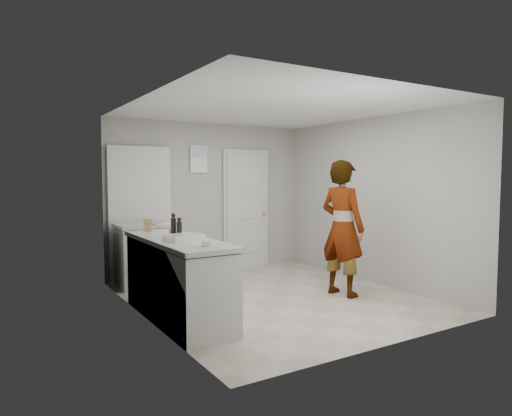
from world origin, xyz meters
TOP-DOWN VIEW (x-y plane):
  - ground at (0.00, 0.00)m, footprint 4.00×4.00m
  - room_shell at (-0.17, 1.95)m, footprint 4.00×4.00m
  - main_counter at (-1.45, -0.20)m, footprint 0.64×1.96m
  - side_counter at (-1.25, 1.55)m, footprint 0.84×0.61m
  - person at (0.86, -0.35)m, footprint 0.56×0.74m
  - cake_mix_box at (-1.53, 0.60)m, footprint 0.11×0.08m
  - spice_jar at (-1.44, 0.02)m, footprint 0.06×0.06m
  - oil_cruet_a at (-1.42, -0.18)m, footprint 0.06×0.06m
  - oil_cruet_b at (-1.45, -0.09)m, footprint 0.06×0.06m
  - baking_dish at (-1.45, -0.38)m, footprint 0.42×0.33m
  - egg_bowl at (-1.40, -0.89)m, footprint 0.13×0.13m
  - papers at (-1.08, 1.41)m, footprint 0.32×0.38m

SIDE VIEW (x-z plane):
  - ground at x=0.00m, z-range 0.00..0.00m
  - main_counter at x=-1.45m, z-range -0.04..0.89m
  - side_counter at x=-1.25m, z-range -0.03..0.89m
  - person at x=0.86m, z-range 0.00..1.84m
  - papers at x=-1.08m, z-range 0.93..0.94m
  - egg_bowl at x=-1.40m, z-range 0.93..0.97m
  - baking_dish at x=-1.45m, z-range 0.92..0.99m
  - spice_jar at x=-1.44m, z-range 0.93..1.01m
  - cake_mix_box at x=-1.53m, z-range 0.93..1.08m
  - room_shell at x=-0.17m, z-range -0.98..3.02m
  - oil_cruet_a at x=-1.42m, z-range 0.92..1.15m
  - oil_cruet_b at x=-1.45m, z-range 0.92..1.20m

